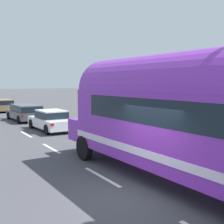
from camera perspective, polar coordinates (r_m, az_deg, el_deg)
ground_plane at (r=8.67m, az=4.64°, el=-15.89°), size 300.00×300.00×0.00m
lane_markings at (r=20.84m, az=-10.54°, el=-3.17°), size 3.61×80.00×0.01m
painted_bus at (r=9.06m, az=14.91°, el=-0.10°), size 2.83×11.89×4.12m
car_lead at (r=20.10m, az=-11.72°, el=-1.43°), size 2.00×4.49×1.37m
car_second at (r=25.65m, az=-16.44°, el=0.13°), size 2.11×4.83×1.37m
car_third at (r=34.38m, az=-20.37°, el=1.36°), size 1.92×4.35×1.37m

